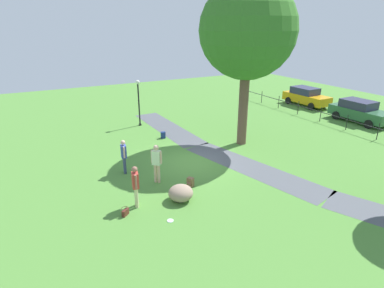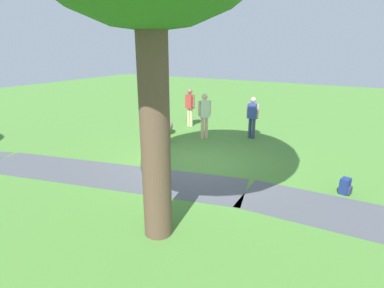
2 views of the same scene
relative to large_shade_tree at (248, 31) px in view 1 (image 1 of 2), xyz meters
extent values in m
plane|color=#4C8335|center=(1.16, -3.73, -6.33)|extent=(48.00, 48.00, 0.00)
cube|color=#4F5259|center=(-4.85, -2.68, -6.33)|extent=(8.05, 1.95, 0.01)
cube|color=#4F5259|center=(3.04, -1.63, -6.33)|extent=(8.18, 3.55, 0.01)
cylinder|color=brown|center=(0.00, 0.00, -4.05)|extent=(0.55, 0.55, 4.55)
sphere|color=#346E25|center=(0.00, 0.00, 0.04)|extent=(5.19, 5.19, 5.19)
cylinder|color=black|center=(-6.24, -4.15, -6.28)|extent=(0.20, 0.20, 0.10)
cylinder|color=black|center=(-6.24, -4.15, -4.89)|extent=(0.10, 0.10, 2.88)
sphere|color=white|center=(-6.24, -4.15, -3.31)|extent=(0.28, 0.28, 0.28)
ellipsoid|color=gray|center=(4.24, -6.07, -6.00)|extent=(1.16, 1.18, 0.66)
cylinder|color=beige|center=(3.78, -7.78, -5.91)|extent=(0.13, 0.13, 0.83)
cylinder|color=beige|center=(3.94, -7.81, -5.91)|extent=(0.13, 0.13, 0.83)
cube|color=#BD3D35|center=(3.86, -7.79, -5.19)|extent=(0.40, 0.31, 0.62)
cylinder|color=#93604E|center=(3.64, -7.75, -5.15)|extent=(0.08, 0.08, 0.55)
cylinder|color=#93604E|center=(4.07, -7.84, -5.15)|extent=(0.08, 0.08, 0.55)
sphere|color=#93604E|center=(3.86, -7.79, -4.73)|extent=(0.23, 0.23, 0.23)
cylinder|color=#DBB390|center=(2.26, -6.37, -5.89)|extent=(0.13, 0.13, 0.87)
cylinder|color=#DBB390|center=(2.38, -6.26, -5.89)|extent=(0.13, 0.13, 0.87)
cube|color=beige|center=(2.32, -6.31, -5.13)|extent=(0.43, 0.42, 0.65)
cylinder|color=beige|center=(2.16, -6.46, -5.10)|extent=(0.08, 0.08, 0.58)
cylinder|color=beige|center=(2.48, -6.16, -5.10)|extent=(0.08, 0.08, 0.58)
sphere|color=beige|center=(2.32, -6.31, -4.66)|extent=(0.24, 0.24, 0.24)
cylinder|color=#394266|center=(0.79, -7.33, -5.93)|extent=(0.13, 0.13, 0.81)
cylinder|color=#394266|center=(0.63, -7.30, -5.93)|extent=(0.13, 0.13, 0.81)
cube|color=#3B4EA7|center=(0.71, -7.32, -5.22)|extent=(0.40, 0.30, 0.60)
cylinder|color=beige|center=(0.93, -7.35, -5.19)|extent=(0.08, 0.08, 0.54)
cylinder|color=beige|center=(0.50, -7.28, -5.19)|extent=(0.08, 0.08, 0.54)
sphere|color=beige|center=(0.71, -7.32, -4.78)|extent=(0.22, 0.22, 0.22)
cube|color=#5A271E|center=(4.26, -8.38, -6.21)|extent=(0.30, 0.32, 0.24)
torus|color=#5A271E|center=(4.26, -8.38, -6.03)|extent=(0.38, 0.38, 0.02)
cube|color=brown|center=(3.35, -5.17, -6.13)|extent=(0.34, 0.31, 0.40)
cube|color=brown|center=(3.41, -5.28, -6.21)|extent=(0.20, 0.15, 0.18)
cube|color=navy|center=(-3.02, -3.76, -6.13)|extent=(0.26, 0.32, 0.40)
cube|color=navy|center=(-3.15, -3.73, -6.21)|extent=(0.11, 0.20, 0.18)
cylinder|color=white|center=(5.37, -7.05, -6.32)|extent=(0.23, 0.23, 0.02)
cube|color=#232326|center=(1.16, 7.77, -5.63)|extent=(22.00, 0.04, 0.04)
cylinder|color=black|center=(-9.84, 7.77, -5.80)|extent=(0.05, 0.05, 1.05)
cylinder|color=black|center=(-7.64, 7.77, -5.80)|extent=(0.05, 0.05, 1.05)
cylinder|color=black|center=(-5.44, 7.77, -5.80)|extent=(0.05, 0.05, 1.05)
cylinder|color=black|center=(-3.24, 7.77, -5.80)|extent=(0.05, 0.05, 1.05)
cylinder|color=black|center=(-1.04, 7.77, -5.80)|extent=(0.05, 0.05, 1.05)
cylinder|color=black|center=(1.16, 7.77, -5.80)|extent=(0.05, 0.05, 1.05)
cylinder|color=black|center=(3.36, 7.77, -5.80)|extent=(0.05, 0.05, 1.05)
cube|color=orange|center=(-5.00, 10.47, -5.68)|extent=(4.13, 1.80, 0.70)
cube|color=#2C2D4C|center=(-5.25, 10.46, -5.05)|extent=(2.18, 1.59, 0.56)
cylinder|color=black|center=(-3.78, 11.34, -6.03)|extent=(0.61, 0.19, 0.60)
cylinder|color=black|center=(-3.71, 9.71, -6.03)|extent=(0.61, 0.19, 0.60)
cylinder|color=black|center=(-6.30, 11.22, -6.03)|extent=(0.61, 0.19, 0.60)
cylinder|color=black|center=(-6.23, 9.60, -6.03)|extent=(0.61, 0.19, 0.60)
cube|color=#2E5E3A|center=(0.37, 10.14, -5.68)|extent=(4.23, 1.77, 0.70)
cube|color=#2C2B45|center=(0.12, 10.13, -5.05)|extent=(2.21, 1.59, 0.56)
cylinder|color=black|center=(1.65, 11.01, -6.03)|extent=(0.60, 0.17, 0.60)
cylinder|color=black|center=(1.69, 9.33, -6.03)|extent=(0.60, 0.17, 0.60)
cylinder|color=black|center=(-0.95, 10.95, -6.03)|extent=(0.60, 0.17, 0.60)
cylinder|color=black|center=(-0.91, 9.27, -6.03)|extent=(0.60, 0.17, 0.60)
camera|label=1|loc=(14.51, -10.97, 0.40)|focal=30.05mm
camera|label=2|loc=(-3.30, 4.38, -2.77)|focal=29.38mm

